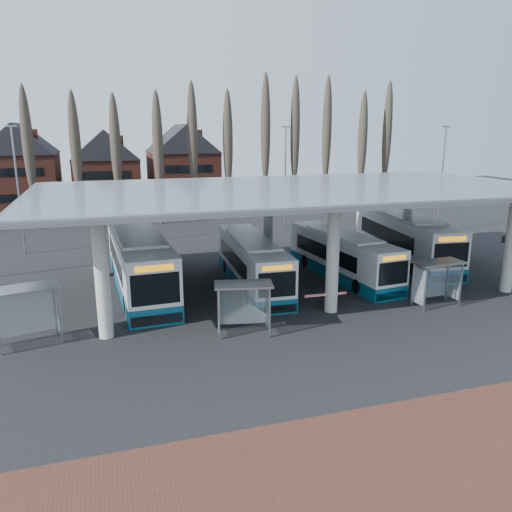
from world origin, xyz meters
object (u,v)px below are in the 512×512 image
object	(u,v)px
bus_2	(342,256)
shelter_0	(26,302)
bus_0	(140,263)
shelter_1	(243,297)
bus_3	(404,239)
bus_1	(252,263)
shelter_2	(436,273)

from	to	relation	value
bus_2	shelter_0	xyz separation A→B (m)	(-19.13, -5.73, 0.59)
bus_0	shelter_0	bearing A→B (deg)	-132.08
bus_0	shelter_1	size ratio (longest dim) A/B	4.37
bus_0	bus_3	bearing A→B (deg)	1.67
bus_1	bus_3	bearing A→B (deg)	14.48
bus_0	shelter_0	xyz separation A→B (m)	(-5.69, -6.87, 0.32)
bus_0	bus_2	distance (m)	13.49
bus_2	shelter_2	xyz separation A→B (m)	(2.45, -6.86, 0.46)
bus_1	bus_3	world-z (taller)	bus_3
bus_2	bus_3	size ratio (longest dim) A/B	0.85
bus_3	shelter_2	size ratio (longest dim) A/B	4.56
bus_3	shelter_0	bearing A→B (deg)	-155.15
bus_2	shelter_0	distance (m)	19.97
bus_1	bus_2	distance (m)	6.43
shelter_0	shelter_1	world-z (taller)	shelter_0
bus_1	bus_3	xyz separation A→B (m)	(13.00, 2.63, 0.22)
bus_2	shelter_0	world-z (taller)	bus_2
shelter_0	shelter_2	bearing A→B (deg)	-17.82
shelter_0	bus_2	bearing A→B (deg)	1.85
bus_0	shelter_0	distance (m)	8.93
bus_0	bus_2	bearing A→B (deg)	-7.31
bus_2	bus_3	distance (m)	7.07
bus_0	bus_3	distance (m)	20.06
shelter_0	shelter_1	size ratio (longest dim) A/B	1.09
shelter_0	bus_0	bearing A→B (deg)	35.55
bus_0	shelter_2	size ratio (longest dim) A/B	4.60
bus_2	shelter_1	distance (m)	11.85
shelter_0	shelter_2	size ratio (longest dim) A/B	1.15
bus_0	bus_1	xyz separation A→B (m)	(7.01, -1.19, -0.25)
shelter_2	shelter_1	bearing A→B (deg)	-179.16
bus_0	bus_2	size ratio (longest dim) A/B	1.18
bus_1	shelter_0	bearing A→B (deg)	-152.88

